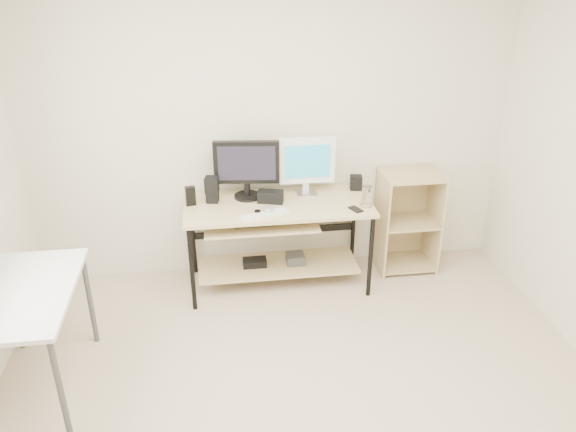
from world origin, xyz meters
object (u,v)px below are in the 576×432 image
(desk, at_px, (275,227))
(black_monitor, at_px, (247,166))
(side_table, at_px, (24,302))
(shelf_unit, at_px, (406,219))
(audio_controller, at_px, (190,196))
(white_imac, at_px, (307,162))

(desk, bearing_deg, black_monitor, 144.30)
(side_table, distance_m, shelf_unit, 3.09)
(audio_controller, bearing_deg, white_imac, -5.75)
(white_imac, bearing_deg, audio_controller, -174.39)
(shelf_unit, distance_m, audio_controller, 1.88)
(white_imac, bearing_deg, shelf_unit, 0.83)
(shelf_unit, xyz_separation_m, white_imac, (-0.89, -0.01, 0.58))
(desk, xyz_separation_m, shelf_unit, (1.18, 0.16, -0.09))
(desk, height_order, shelf_unit, shelf_unit)
(side_table, xyz_separation_m, black_monitor, (1.45, 1.21, 0.36))
(desk, distance_m, black_monitor, 0.55)
(desk, xyz_separation_m, audio_controller, (-0.67, 0.06, 0.29))
(shelf_unit, distance_m, black_monitor, 1.50)
(desk, relative_size, white_imac, 3.07)
(side_table, xyz_separation_m, shelf_unit, (2.83, 1.22, -0.22))
(desk, height_order, side_table, same)
(black_monitor, bearing_deg, side_table, -133.32)
(white_imac, height_order, audio_controller, white_imac)
(black_monitor, bearing_deg, white_imac, 7.00)
(desk, bearing_deg, shelf_unit, 7.77)
(shelf_unit, height_order, audio_controller, audio_controller)
(shelf_unit, bearing_deg, black_monitor, -179.57)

